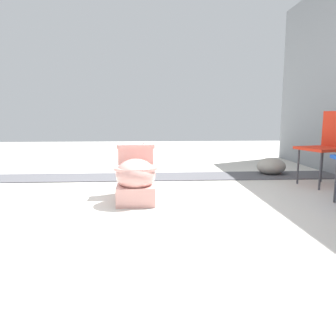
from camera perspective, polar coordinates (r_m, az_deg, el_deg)
The scene contains 5 objects.
ground_plane at distance 3.12m, azimuth -10.08°, elevation -5.58°, with size 14.00×14.00×0.00m, color beige.
gravel_strip at distance 4.21m, azimuth -1.59°, elevation -1.52°, with size 0.56×8.00×0.01m, color #4C4C51.
toilet at distance 3.06m, azimuth -5.61°, elevation -1.54°, with size 0.64×0.40×0.52m.
folding_chair_left at distance 4.09m, azimuth 26.41°, elevation 4.36°, with size 0.54×0.54×0.83m.
boulder_near at distance 4.60m, azimuth 17.52°, elevation 0.31°, with size 0.39×0.36×0.22m, color gray.
Camera 1 is at (3.00, 0.36, 0.79)m, focal length 35.00 mm.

